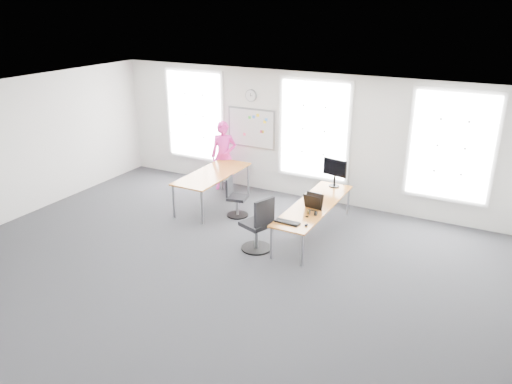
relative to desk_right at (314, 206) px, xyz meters
The scene contains 21 objects.
floor 2.47m from the desk_right, 116.86° to the right, with size 10.00×10.00×0.00m, color #29292D.
ceiling 3.37m from the desk_right, 116.86° to the right, with size 10.00×10.00×0.00m, color white.
wall_back 2.33m from the desk_right, 119.93° to the left, with size 10.00×10.00×0.00m, color silver.
wall_left 6.50m from the desk_right, 160.70° to the right, with size 10.00×10.00×0.00m, color silver.
window_left 4.60m from the desk_right, 155.70° to the left, with size 1.60×0.06×2.20m, color white.
window_mid 2.27m from the desk_right, 112.89° to the left, with size 1.60×0.06×2.20m, color white.
window_right 3.08m from the desk_right, 39.65° to the left, with size 1.60×0.06×2.20m, color white.
desk_right is the anchor object (origin of this frame).
desk_left 2.69m from the desk_right, behind, with size 0.86×2.16×0.79m.
chair_right 1.32m from the desk_right, 120.67° to the right, with size 0.64×0.64×1.09m.
chair_left 1.91m from the desk_right, behind, with size 0.48×0.47×0.89m.
person 3.33m from the desk_right, 154.23° to the left, with size 0.63×0.41×1.73m, color #E02C9A.
whiteboard 3.18m from the desk_right, 142.82° to the left, with size 1.20×0.03×0.90m, color silver.
wall_clock 3.50m from the desk_right, 142.82° to the left, with size 0.30×0.30×0.04m, color gray.
keyboard 1.07m from the desk_right, 95.60° to the right, with size 0.47×0.17×0.02m, color black.
mouse 1.06m from the desk_right, 76.08° to the right, with size 0.06×0.10×0.04m, color black.
lens_cap 0.65m from the desk_right, 80.21° to the right, with size 0.06×0.06×0.01m, color black.
headphones 0.55m from the desk_right, 72.94° to the right, with size 0.18×0.10×0.11m.
laptop_sleeve 0.30m from the desk_right, 73.16° to the right, with size 0.39×0.25×0.31m.
paper_stack 0.30m from the desk_right, 116.90° to the left, with size 0.33×0.24×0.11m, color beige.
monitor 1.23m from the desk_right, 89.74° to the left, with size 0.56×0.23×0.63m.
Camera 1 is at (4.36, -6.58, 4.50)m, focal length 35.00 mm.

